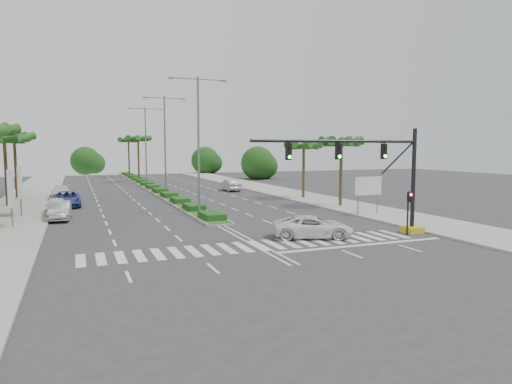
% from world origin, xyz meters
% --- Properties ---
extents(ground, '(160.00, 160.00, 0.00)m').
position_xyz_m(ground, '(0.00, 0.00, 0.00)').
color(ground, '#333335').
rests_on(ground, ground).
extents(footpath_right, '(6.00, 120.00, 0.15)m').
position_xyz_m(footpath_right, '(15.20, 20.00, 0.07)').
color(footpath_right, gray).
rests_on(footpath_right, ground).
extents(footpath_left, '(6.00, 120.00, 0.15)m').
position_xyz_m(footpath_left, '(-15.20, 20.00, 0.07)').
color(footpath_left, gray).
rests_on(footpath_left, ground).
extents(median, '(2.20, 75.00, 0.20)m').
position_xyz_m(median, '(0.00, 45.00, 0.10)').
color(median, gray).
rests_on(median, ground).
extents(median_grass, '(1.80, 75.00, 0.04)m').
position_xyz_m(median_grass, '(0.00, 45.00, 0.22)').
color(median_grass, '#2A531C').
rests_on(median_grass, median).
extents(signal_gantry, '(12.60, 1.20, 7.20)m').
position_xyz_m(signal_gantry, '(9.27, -0.00, 3.46)').
color(signal_gantry, gold).
rests_on(signal_gantry, ground).
extents(pedestrian_signal, '(0.28, 0.36, 3.00)m').
position_xyz_m(pedestrian_signal, '(10.60, -0.68, 2.04)').
color(pedestrian_signal, black).
rests_on(pedestrian_signal, ground).
extents(direction_sign, '(2.70, 0.11, 3.40)m').
position_xyz_m(direction_sign, '(13.50, 7.99, 2.45)').
color(direction_sign, slate).
rests_on(direction_sign, ground).
extents(billboard_near, '(0.18, 2.10, 4.35)m').
position_xyz_m(billboard_near, '(-14.50, 12.00, 2.96)').
color(billboard_near, slate).
rests_on(billboard_near, ground).
extents(billboard_far, '(0.18, 2.10, 4.35)m').
position_xyz_m(billboard_far, '(-14.50, 18.00, 2.96)').
color(billboard_far, slate).
rests_on(billboard_far, ground).
extents(palm_left_far, '(4.57, 4.68, 7.35)m').
position_xyz_m(palm_left_far, '(-16.50, 26.00, 6.50)').
color(palm_left_far, brown).
rests_on(palm_left_far, ground).
extents(palm_left_end, '(4.57, 4.68, 7.75)m').
position_xyz_m(palm_left_end, '(-16.50, 34.00, 6.88)').
color(palm_left_end, brown).
rests_on(palm_left_end, ground).
extents(palm_right_near, '(4.57, 4.68, 7.05)m').
position_xyz_m(palm_right_near, '(14.50, 14.00, 6.20)').
color(palm_right_near, brown).
rests_on(palm_right_near, ground).
extents(palm_right_far, '(4.57, 4.68, 6.75)m').
position_xyz_m(palm_right_far, '(14.50, 22.00, 5.91)').
color(palm_right_far, brown).
rests_on(palm_right_far, ground).
extents(palm_median_a, '(4.57, 4.68, 8.05)m').
position_xyz_m(palm_median_a, '(0.00, 55.00, 7.17)').
color(palm_median_a, brown).
rests_on(palm_median_a, ground).
extents(palm_median_b, '(4.57, 4.68, 8.05)m').
position_xyz_m(palm_median_b, '(0.00, 70.00, 7.17)').
color(palm_median_b, brown).
rests_on(palm_median_b, ground).
extents(streetlight_near, '(5.10, 0.25, 12.00)m').
position_xyz_m(streetlight_near, '(0.00, 14.00, 6.81)').
color(streetlight_near, slate).
rests_on(streetlight_near, ground).
extents(streetlight_mid, '(5.10, 0.25, 12.00)m').
position_xyz_m(streetlight_mid, '(0.00, 30.00, 6.81)').
color(streetlight_mid, slate).
rests_on(streetlight_mid, ground).
extents(streetlight_far, '(5.10, 0.25, 12.00)m').
position_xyz_m(streetlight_far, '(0.00, 46.00, 6.81)').
color(streetlight_far, slate).
rests_on(streetlight_far, ground).
extents(car_parked_a, '(1.79, 4.43, 1.51)m').
position_xyz_m(car_parked_a, '(-11.80, 18.54, 0.75)').
color(car_parked_a, white).
rests_on(car_parked_a, ground).
extents(car_parked_b, '(1.79, 4.63, 1.50)m').
position_xyz_m(car_parked_b, '(-11.39, 15.26, 0.75)').
color(car_parked_b, '#A1A3A6').
rests_on(car_parked_b, ground).
extents(car_parked_c, '(2.69, 5.62, 1.55)m').
position_xyz_m(car_parked_c, '(-11.01, 24.11, 0.77)').
color(car_parked_c, navy).
rests_on(car_parked_c, ground).
extents(car_parked_d, '(2.36, 5.15, 1.46)m').
position_xyz_m(car_parked_d, '(-11.80, 32.02, 0.73)').
color(car_parked_d, white).
rests_on(car_parked_d, ground).
extents(car_crossing, '(5.77, 4.03, 1.46)m').
position_xyz_m(car_crossing, '(4.25, 0.98, 0.73)').
color(car_crossing, white).
rests_on(car_crossing, ground).
extents(car_right, '(1.71, 4.86, 1.60)m').
position_xyz_m(car_right, '(9.65, 34.29, 0.80)').
color(car_right, '#BBBABF').
rests_on(car_right, ground).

